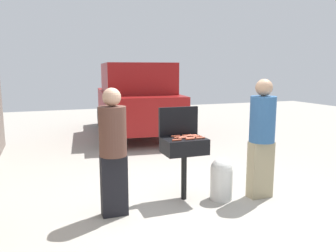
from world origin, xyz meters
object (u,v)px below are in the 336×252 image
Objects in this scene: hot_dog_1 at (194,136)px; hot_dog_11 at (192,135)px; hot_dog_7 at (198,137)px; hot_dog_8 at (190,138)px; hot_dog_10 at (200,138)px; parked_minivan at (136,99)px; person_right at (262,134)px; hot_dog_3 at (186,135)px; hot_dog_0 at (177,140)px; hot_dog_6 at (190,139)px; hot_dog_9 at (183,138)px; bbq_grill at (184,148)px; person_left at (113,148)px; hot_dog_4 at (178,137)px; hot_dog_5 at (176,136)px; propane_tank at (221,178)px; hot_dog_2 at (186,136)px.

hot_dog_1 is 0.06m from hot_dog_11.
hot_dog_7 is 1.00× the size of hot_dog_8.
hot_dog_10 is 5.22m from parked_minivan.
hot_dog_3 is at bearing -12.10° from person_right.
hot_dog_0 and hot_dog_7 have the same top height.
hot_dog_1 is at bearing 90.63° from parked_minivan.
hot_dog_6 is 0.12m from hot_dog_9.
hot_dog_11 is at bearing 104.13° from hot_dog_7.
bbq_grill is 1.08m from person_left.
hot_dog_9 is 0.25m from hot_dog_10.
hot_dog_10 is (0.14, -0.04, 0.00)m from hot_dog_8.
person_left reaches higher than hot_dog_6.
hot_dog_0 is at bearing -153.79° from hot_dog_1.
hot_dog_4 is at bearing 87.78° from parked_minivan.
hot_dog_7 is 0.14m from hot_dog_8.
hot_dog_3 is at bearing 77.82° from hot_dog_6.
hot_dog_4 is 0.03× the size of parked_minivan.
person_right is (0.92, -0.39, 0.02)m from hot_dog_11.
person_left reaches higher than hot_dog_5.
person_right reaches higher than person_left.
hot_dog_4 and hot_dog_10 have the same top height.
propane_tank is (0.59, -0.31, -0.59)m from hot_dog_5.
person_left is 0.36× the size of parked_minivan.
hot_dog_0 is 0.21× the size of propane_tank.
hot_dog_9 is at bearing -162.79° from hot_dog_1.
parked_minivan is (0.60, 5.03, 0.11)m from hot_dog_2.
hot_dog_7 and hot_dog_11 have the same top height.
hot_dog_1 is 1.00× the size of hot_dog_3.
hot_dog_8 is 1.00× the size of hot_dog_11.
bbq_grill is at bearing -151.00° from hot_dog_11.
hot_dog_3 is at bearing 45.61° from hot_dog_0.
hot_dog_1 is 0.08× the size of person_right.
person_right is at bearing -18.94° from hot_dog_2.
hot_dog_6 is 1.00× the size of hot_dog_11.
hot_dog_11 is 1.00m from person_right.
hot_dog_10 is at bearing 3.27° from person_left.
person_left reaches higher than hot_dog_8.
hot_dog_3 is 0.79m from propane_tank.
hot_dog_2 is 1.00× the size of hot_dog_11.
hot_dog_8 is 0.19m from hot_dog_11.
hot_dog_4 and hot_dog_6 have the same top height.
hot_dog_4 is at bearing 154.82° from hot_dog_10.
hot_dog_10 is (0.23, -0.09, 0.00)m from hot_dog_9.
hot_dog_4 is 0.11m from hot_dog_5.
hot_dog_1 is at bearing 10.30° from person_left.
hot_dog_4 is at bearing 170.70° from hot_dog_7.
hot_dog_9 is at bearing -128.14° from hot_dog_3.
parked_minivan is (0.61, 5.21, 0.11)m from hot_dog_6.
hot_dog_2 is at bearing 86.30° from hot_dog_6.
hot_dog_8 is at bearing -161.71° from hot_dog_7.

